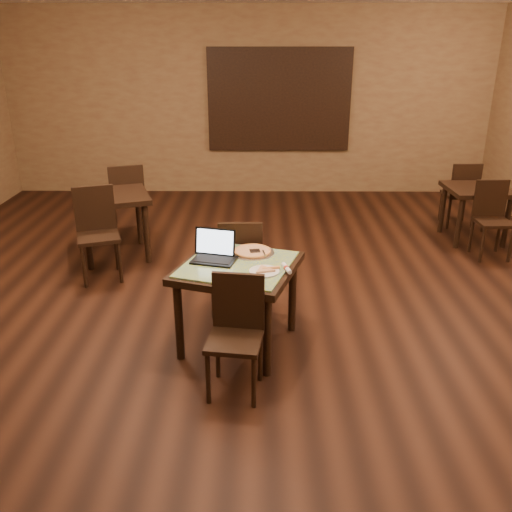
{
  "coord_description": "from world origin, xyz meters",
  "views": [
    {
      "loc": [
        0.2,
        -4.22,
        2.52
      ],
      "look_at": [
        0.16,
        -0.12,
        0.85
      ],
      "focal_mm": 38.0,
      "sensor_mm": 36.0,
      "label": 1
    }
  ],
  "objects_px": {
    "laptop": "(215,252)",
    "other_table_a_chair_near": "(492,214)",
    "chair_main_far": "(241,260)",
    "other_table_a": "(476,196)",
    "tiled_table": "(238,275)",
    "other_table_a_chair_far": "(462,191)",
    "other_table_b_chair_far": "(127,198)",
    "chair_main_near": "(236,327)",
    "pizza_pan": "(253,252)",
    "other_table_b": "(113,205)",
    "other_table_b_chair_near": "(97,227)"
  },
  "relations": [
    {
      "from": "tiled_table",
      "to": "other_table_a_chair_far",
      "type": "bearing_deg",
      "value": 65.01
    },
    {
      "from": "other_table_a",
      "to": "other_table_a_chair_near",
      "type": "height_order",
      "value": "other_table_a_chair_near"
    },
    {
      "from": "other_table_b",
      "to": "other_table_b_chair_far",
      "type": "xyz_separation_m",
      "value": [
        0.03,
        0.59,
        -0.08
      ]
    },
    {
      "from": "chair_main_near",
      "to": "pizza_pan",
      "type": "height_order",
      "value": "chair_main_near"
    },
    {
      "from": "chair_main_far",
      "to": "other_table_a",
      "type": "height_order",
      "value": "chair_main_far"
    },
    {
      "from": "chair_main_far",
      "to": "laptop",
      "type": "height_order",
      "value": "laptop"
    },
    {
      "from": "laptop",
      "to": "other_table_a_chair_far",
      "type": "height_order",
      "value": "laptop"
    },
    {
      "from": "other_table_b",
      "to": "other_table_b_chair_far",
      "type": "bearing_deg",
      "value": 67.72
    },
    {
      "from": "other_table_a_chair_far",
      "to": "other_table_b_chair_near",
      "type": "distance_m",
      "value": 4.92
    },
    {
      "from": "pizza_pan",
      "to": "chair_main_far",
      "type": "bearing_deg",
      "value": 107.46
    },
    {
      "from": "other_table_a_chair_near",
      "to": "other_table_a_chair_far",
      "type": "distance_m",
      "value": 1.07
    },
    {
      "from": "other_table_a",
      "to": "other_table_a_chair_far",
      "type": "relative_size",
      "value": 0.85
    },
    {
      "from": "tiled_table",
      "to": "other_table_a_chair_far",
      "type": "height_order",
      "value": "other_table_a_chair_far"
    },
    {
      "from": "chair_main_far",
      "to": "other_table_a_chair_near",
      "type": "xyz_separation_m",
      "value": [
        2.99,
        1.51,
        -0.01
      ]
    },
    {
      "from": "chair_main_far",
      "to": "other_table_a",
      "type": "distance_m",
      "value": 3.63
    },
    {
      "from": "laptop",
      "to": "other_table_b",
      "type": "relative_size",
      "value": 0.38
    },
    {
      "from": "laptop",
      "to": "pizza_pan",
      "type": "relative_size",
      "value": 1.06
    },
    {
      "from": "chair_main_far",
      "to": "other_table_a",
      "type": "relative_size",
      "value": 1.21
    },
    {
      "from": "other_table_a_chair_near",
      "to": "other_table_b_chair_far",
      "type": "relative_size",
      "value": 0.91
    },
    {
      "from": "chair_main_far",
      "to": "other_table_a_chair_far",
      "type": "bearing_deg",
      "value": -140.13
    },
    {
      "from": "pizza_pan",
      "to": "other_table_a_chair_near",
      "type": "bearing_deg",
      "value": 33.39
    },
    {
      "from": "tiled_table",
      "to": "other_table_b",
      "type": "relative_size",
      "value": 1.09
    },
    {
      "from": "pizza_pan",
      "to": "other_table_b",
      "type": "xyz_separation_m",
      "value": [
        -1.7,
        1.81,
        -0.12
      ]
    },
    {
      "from": "chair_main_far",
      "to": "pizza_pan",
      "type": "xyz_separation_m",
      "value": [
        0.12,
        -0.38,
        0.23
      ]
    },
    {
      "from": "chair_main_near",
      "to": "other_table_b_chair_far",
      "type": "xyz_separation_m",
      "value": [
        -1.56,
        3.27,
        0.06
      ]
    },
    {
      "from": "other_table_a_chair_far",
      "to": "other_table_b_chair_near",
      "type": "bearing_deg",
      "value": 18.98
    },
    {
      "from": "other_table_a",
      "to": "tiled_table",
      "type": "bearing_deg",
      "value": -140.07
    },
    {
      "from": "pizza_pan",
      "to": "other_table_b_chair_near",
      "type": "distance_m",
      "value": 2.12
    },
    {
      "from": "tiled_table",
      "to": "pizza_pan",
      "type": "xyz_separation_m",
      "value": [
        0.12,
        0.24,
        0.11
      ]
    },
    {
      "from": "pizza_pan",
      "to": "other_table_a_chair_near",
      "type": "xyz_separation_m",
      "value": [
        2.87,
        1.89,
        -0.25
      ]
    },
    {
      "from": "tiled_table",
      "to": "other_table_a_chair_near",
      "type": "distance_m",
      "value": 3.67
    },
    {
      "from": "pizza_pan",
      "to": "other_table_a_chair_far",
      "type": "bearing_deg",
      "value": 45.89
    },
    {
      "from": "chair_main_near",
      "to": "pizza_pan",
      "type": "bearing_deg",
      "value": 90.71
    },
    {
      "from": "laptop",
      "to": "other_table_a_chair_far",
      "type": "distance_m",
      "value": 4.46
    },
    {
      "from": "tiled_table",
      "to": "chair_main_far",
      "type": "relative_size",
      "value": 1.23
    },
    {
      "from": "other_table_a",
      "to": "other_table_a_chair_near",
      "type": "relative_size",
      "value": 0.85
    },
    {
      "from": "other_table_b_chair_far",
      "to": "other_table_a",
      "type": "bearing_deg",
      "value": 160.83
    },
    {
      "from": "laptop",
      "to": "other_table_b_chair_far",
      "type": "height_order",
      "value": "other_table_b_chair_far"
    },
    {
      "from": "other_table_a_chair_far",
      "to": "other_table_b_chair_near",
      "type": "height_order",
      "value": "other_table_b_chair_near"
    },
    {
      "from": "chair_main_near",
      "to": "other_table_a",
      "type": "bearing_deg",
      "value": 55.75
    },
    {
      "from": "tiled_table",
      "to": "other_table_b",
      "type": "distance_m",
      "value": 2.59
    },
    {
      "from": "chair_main_far",
      "to": "other_table_b_chair_far",
      "type": "relative_size",
      "value": 0.93
    },
    {
      "from": "pizza_pan",
      "to": "laptop",
      "type": "bearing_deg",
      "value": -157.41
    },
    {
      "from": "chair_main_near",
      "to": "laptop",
      "type": "distance_m",
      "value": 0.82
    },
    {
      "from": "tiled_table",
      "to": "other_table_a",
      "type": "distance_m",
      "value": 4.01
    },
    {
      "from": "other_table_b",
      "to": "laptop",
      "type": "bearing_deg",
      "value": -74.11
    },
    {
      "from": "other_table_a",
      "to": "other_table_b_chair_near",
      "type": "relative_size",
      "value": 0.77
    },
    {
      "from": "chair_main_far",
      "to": "laptop",
      "type": "distance_m",
      "value": 0.62
    },
    {
      "from": "pizza_pan",
      "to": "other_table_b_chair_far",
      "type": "xyz_separation_m",
      "value": [
        -1.67,
        2.41,
        -0.2
      ]
    },
    {
      "from": "laptop",
      "to": "other_table_a_chair_near",
      "type": "xyz_separation_m",
      "value": [
        3.19,
        2.02,
        -0.31
      ]
    }
  ]
}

